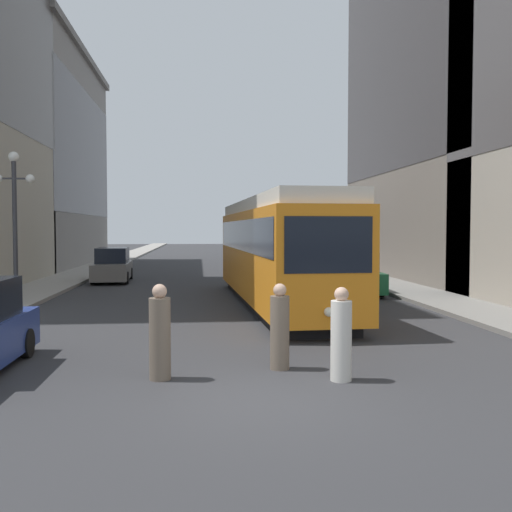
% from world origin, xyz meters
% --- Properties ---
extents(ground_plane, '(200.00, 200.00, 0.00)m').
position_xyz_m(ground_plane, '(0.00, 0.00, 0.00)').
color(ground_plane, '#303033').
extents(sidewalk_left, '(2.58, 120.00, 0.15)m').
position_xyz_m(sidewalk_left, '(-8.26, 40.00, 0.07)').
color(sidewalk_left, gray).
rests_on(sidewalk_left, ground).
extents(sidewalk_right, '(2.58, 120.00, 0.15)m').
position_xyz_m(sidewalk_right, '(8.26, 40.00, 0.07)').
color(sidewalk_right, gray).
rests_on(sidewalk_right, ground).
extents(streetcar, '(3.28, 15.14, 3.89)m').
position_xyz_m(streetcar, '(1.77, 12.03, 2.10)').
color(streetcar, black).
rests_on(streetcar, ground).
extents(transit_bus, '(2.90, 11.49, 3.45)m').
position_xyz_m(transit_bus, '(4.97, 26.22, 1.95)').
color(transit_bus, black).
rests_on(transit_bus, ground).
extents(parked_car_left_near, '(2.06, 4.99, 1.82)m').
position_xyz_m(parked_car_left_near, '(-5.67, 22.44, 0.84)').
color(parked_car_left_near, black).
rests_on(parked_car_left_near, ground).
extents(parked_car_right_far, '(2.04, 5.06, 1.82)m').
position_xyz_m(parked_car_right_far, '(5.67, 15.58, 0.84)').
color(parked_car_right_far, black).
rests_on(parked_car_right_far, ground).
extents(pedestrian_crossing_near, '(0.39, 0.39, 1.74)m').
position_xyz_m(pedestrian_crossing_near, '(0.57, 2.16, 0.81)').
color(pedestrian_crossing_near, '#6B5B4C').
rests_on(pedestrian_crossing_near, ground).
extents(pedestrian_crossing_far, '(0.39, 0.39, 1.75)m').
position_xyz_m(pedestrian_crossing_far, '(1.58, 1.16, 0.82)').
color(pedestrian_crossing_far, beige).
rests_on(pedestrian_crossing_far, ground).
extents(pedestrian_on_sidewalk, '(0.40, 0.40, 1.80)m').
position_xyz_m(pedestrian_on_sidewalk, '(-1.78, 1.58, 0.84)').
color(pedestrian_on_sidewalk, '#6B5B4C').
rests_on(pedestrian_on_sidewalk, ground).
extents(lamp_post_left_near, '(1.41, 0.36, 5.42)m').
position_xyz_m(lamp_post_left_near, '(-7.57, 12.13, 3.71)').
color(lamp_post_left_near, '#333338').
rests_on(lamp_post_left_near, sidewalk_left).
extents(building_right_midblock, '(12.65, 19.64, 24.64)m').
position_xyz_m(building_right_midblock, '(15.58, 22.08, 12.69)').
color(building_right_midblock, slate).
rests_on(building_right_midblock, ground).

